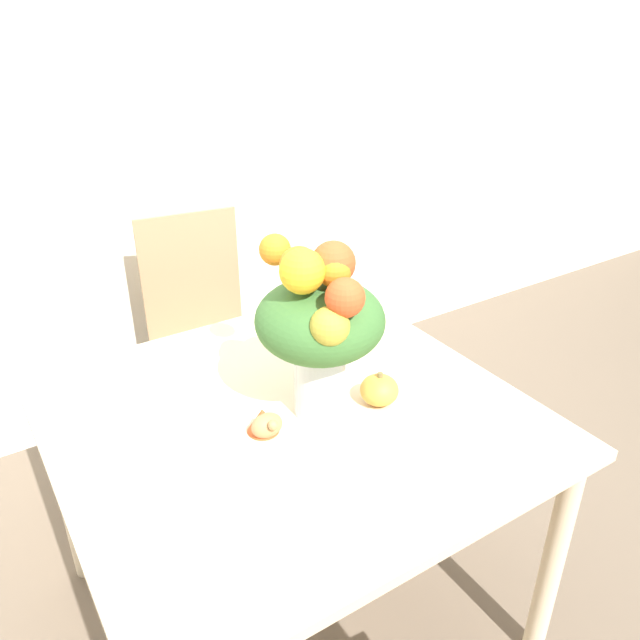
{
  "coord_description": "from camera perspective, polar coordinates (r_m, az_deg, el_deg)",
  "views": [
    {
      "loc": [
        -0.65,
        -1.18,
        1.74
      ],
      "look_at": [
        0.07,
        -0.04,
        1.04
      ],
      "focal_mm": 35.0,
      "sensor_mm": 36.0,
      "label": 1
    }
  ],
  "objects": [
    {
      "name": "turkey_figurine",
      "position": [
        1.57,
        -5.09,
        -9.3
      ],
      "size": [
        0.08,
        0.11,
        0.07
      ],
      "color": "#A87A4C",
      "rests_on": "dining_table"
    },
    {
      "name": "wall_back",
      "position": [
        2.62,
        -18.55,
        17.68
      ],
      "size": [
        8.0,
        0.06,
        2.7
      ],
      "color": "silver",
      "rests_on": "ground_plane"
    },
    {
      "name": "ground_plane",
      "position": [
        2.2,
        -2.31,
        -24.73
      ],
      "size": [
        12.0,
        12.0,
        0.0
      ],
      "primitive_type": "plane",
      "color": "brown"
    },
    {
      "name": "dining_chair_near_window",
      "position": [
        2.57,
        -10.55,
        -1.58
      ],
      "size": [
        0.47,
        0.47,
        1.0
      ],
      "rotation": [
        0.0,
        0.0,
        -0.13
      ],
      "color": "#9E7A56",
      "rests_on": "ground_plane"
    },
    {
      "name": "pumpkin",
      "position": [
        1.68,
        5.44,
        -6.37
      ],
      "size": [
        0.1,
        0.1,
        0.09
      ],
      "color": "gold",
      "rests_on": "dining_table"
    },
    {
      "name": "flower_vase",
      "position": [
        1.52,
        -0.05,
        -0.29
      ],
      "size": [
        0.32,
        0.37,
        0.48
      ],
      "color": "silver",
      "rests_on": "dining_table"
    },
    {
      "name": "dining_table",
      "position": [
        1.72,
        -2.74,
        -10.93
      ],
      "size": [
        1.18,
        1.13,
        0.77
      ],
      "color": "beige",
      "rests_on": "ground_plane"
    }
  ]
}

